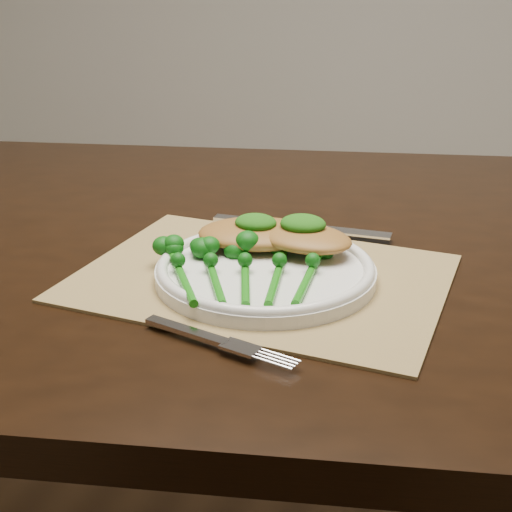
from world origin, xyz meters
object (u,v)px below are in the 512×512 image
(dining_table, at_px, (269,466))
(chicken_fillet_left, at_px, (256,234))
(placemat, at_px, (262,277))
(broccolini_bundle, at_px, (245,276))
(dinner_plate, at_px, (266,270))

(dining_table, relative_size, chicken_fillet_left, 12.54)
(placemat, height_order, broccolini_bundle, broccolini_bundle)
(dining_table, xyz_separation_m, chicken_fillet_left, (0.00, -0.09, 0.40))
(dinner_plate, bearing_deg, broccolini_bundle, -106.45)
(chicken_fillet_left, height_order, broccolini_bundle, chicken_fillet_left)
(broccolini_bundle, bearing_deg, placemat, 67.18)
(broccolini_bundle, bearing_deg, dinner_plate, 57.97)
(chicken_fillet_left, relative_size, broccolini_bundle, 0.65)
(dining_table, height_order, broccolini_bundle, broccolini_bundle)
(dining_table, relative_size, dinner_plate, 7.11)
(dinner_plate, distance_m, broccolini_bundle, 0.04)
(dining_table, bearing_deg, chicken_fillet_left, -96.12)
(dining_table, bearing_deg, broccolini_bundle, -92.59)
(placemat, height_order, dinner_plate, dinner_plate)
(placemat, bearing_deg, dining_table, 106.66)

